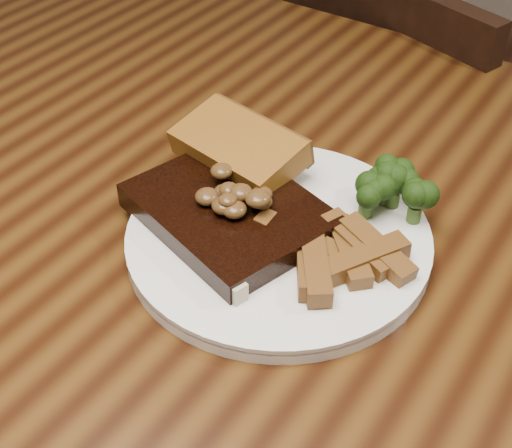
{
  "coord_description": "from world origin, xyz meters",
  "views": [
    {
      "loc": [
        0.25,
        -0.39,
        1.17
      ],
      "look_at": [
        0.0,
        -0.01,
        0.78
      ],
      "focal_mm": 50.0,
      "sensor_mm": 36.0,
      "label": 1
    }
  ],
  "objects_px": {
    "plate": "(278,239)",
    "steak": "(229,212)",
    "potato_wedges": "(324,256)",
    "garlic_bread": "(239,165)",
    "chair_far": "(404,170)",
    "dining_table": "(259,316)"
  },
  "relations": [
    {
      "from": "dining_table",
      "to": "potato_wedges",
      "type": "bearing_deg",
      "value": -3.45
    },
    {
      "from": "dining_table",
      "to": "steak",
      "type": "relative_size",
      "value": 9.71
    },
    {
      "from": "dining_table",
      "to": "garlic_bread",
      "type": "relative_size",
      "value": 13.2
    },
    {
      "from": "steak",
      "to": "garlic_bread",
      "type": "xyz_separation_m",
      "value": [
        -0.03,
        0.06,
        0.0
      ]
    },
    {
      "from": "chair_far",
      "to": "garlic_bread",
      "type": "bearing_deg",
      "value": 110.48
    },
    {
      "from": "dining_table",
      "to": "plate",
      "type": "bearing_deg",
      "value": 35.94
    },
    {
      "from": "chair_far",
      "to": "dining_table",
      "type": "bearing_deg",
      "value": 116.41
    },
    {
      "from": "plate",
      "to": "potato_wedges",
      "type": "relative_size",
      "value": 2.71
    },
    {
      "from": "steak",
      "to": "plate",
      "type": "bearing_deg",
      "value": 30.25
    },
    {
      "from": "steak",
      "to": "potato_wedges",
      "type": "bearing_deg",
      "value": 15.1
    },
    {
      "from": "steak",
      "to": "garlic_bread",
      "type": "height_order",
      "value": "garlic_bread"
    },
    {
      "from": "plate",
      "to": "garlic_bread",
      "type": "bearing_deg",
      "value": 147.08
    },
    {
      "from": "dining_table",
      "to": "plate",
      "type": "xyz_separation_m",
      "value": [
        0.01,
        0.01,
        0.1
      ]
    },
    {
      "from": "chair_far",
      "to": "garlic_bread",
      "type": "height_order",
      "value": "chair_far"
    },
    {
      "from": "dining_table",
      "to": "chair_far",
      "type": "height_order",
      "value": "chair_far"
    },
    {
      "from": "plate",
      "to": "dining_table",
      "type": "bearing_deg",
      "value": -144.06
    },
    {
      "from": "plate",
      "to": "steak",
      "type": "height_order",
      "value": "steak"
    },
    {
      "from": "plate",
      "to": "potato_wedges",
      "type": "bearing_deg",
      "value": -14.44
    },
    {
      "from": "chair_far",
      "to": "potato_wedges",
      "type": "bearing_deg",
      "value": 122.51
    },
    {
      "from": "steak",
      "to": "potato_wedges",
      "type": "xyz_separation_m",
      "value": [
        0.1,
        -0.0,
        -0.0
      ]
    },
    {
      "from": "plate",
      "to": "potato_wedges",
      "type": "height_order",
      "value": "potato_wedges"
    },
    {
      "from": "chair_far",
      "to": "steak",
      "type": "height_order",
      "value": "chair_far"
    }
  ]
}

